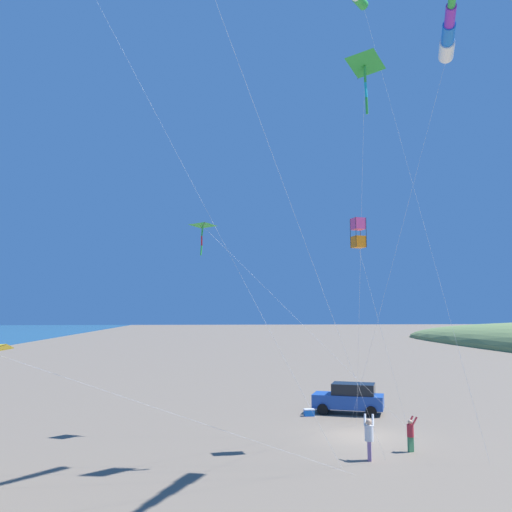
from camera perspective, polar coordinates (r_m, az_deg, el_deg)
name	(u,v)px	position (r m, az deg, el deg)	size (l,w,h in m)	color
ground_plane	(361,436)	(28.82, 11.28, -18.47)	(600.00, 600.00, 0.00)	#756654
parked_car	(350,398)	(34.67, 10.06, -14.81)	(4.68, 3.38, 1.85)	#1E479E
cooler_box	(309,412)	(33.64, 5.75, -16.42)	(0.62, 0.42, 0.42)	blue
person_adult_flyer	(369,435)	(24.13, 12.09, -18.39)	(0.56, 0.65, 1.88)	#8E6B9E
person_child_green_jacket	(411,433)	(26.00, 16.31, -17.79)	(0.52, 0.43, 1.55)	#3D7F51
kite_windsock_checkered_midright	(448,35)	(25.79, 19.99, 21.46)	(2.38, 13.49, 18.45)	white
kite_box_purple_drifting	(358,233)	(25.95, 10.96, 2.44)	(3.02, 1.10, 10.75)	#EF4C93
kite_delta_magenta_far_left	(364,66)	(26.41, 11.56, 19.39)	(2.40, 7.66, 18.07)	green
kite_delta_blue_topmost	(203,226)	(29.07, -5.69, 3.23)	(11.36, 3.27, 11.18)	green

